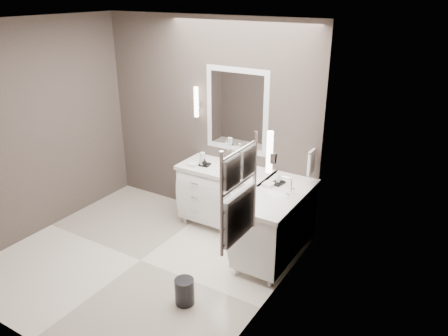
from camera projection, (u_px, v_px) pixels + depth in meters
The scene contains 21 objects.
floor at pixel (140, 260), 5.20m from camera, with size 3.20×3.00×0.01m, color silver.
ceiling at pixel (120, 21), 4.15m from camera, with size 3.20×3.00×0.01m, color white.
wall_back at pixel (208, 120), 5.86m from camera, with size 3.20×0.01×2.70m, color #453B37.
wall_front at pixel (2, 211), 3.49m from camera, with size 3.20×0.01×2.70m, color #453B37.
wall_left at pixel (35, 131), 5.44m from camera, with size 0.01×3.00×2.70m, color #453B37.
wall_right at pixel (266, 187), 3.90m from camera, with size 0.01×3.00×2.70m, color #453B37.
vanity_back at pixel (226, 194), 5.76m from camera, with size 1.24×0.59×0.97m.
vanity_right at pixel (276, 221), 5.08m from camera, with size 0.59×1.24×0.97m.
mirror_back at pixel (237, 111), 5.56m from camera, with size 0.90×0.02×1.10m.
mirror_right at pixel (300, 141), 4.47m from camera, with size 0.02×0.90×1.10m.
sconce_back at pixel (196, 103), 5.77m from camera, with size 0.06×0.06×0.40m.
sconce_right at pixel (270, 153), 4.02m from camera, with size 0.06×0.06×0.40m.
towel_bar_corner at pixel (311, 162), 5.10m from camera, with size 0.03×0.22×0.30m.
towel_ladder at pixel (239, 199), 3.60m from camera, with size 0.06×0.58×0.90m.
waste_bin at pixel (185, 291), 4.44m from camera, with size 0.20×0.20×0.28m, color black.
amenity_tray_back at pixel (204, 164), 5.70m from camera, with size 0.16×0.12×0.02m, color black.
amenity_tray_right at pixel (278, 183), 5.16m from camera, with size 0.12×0.16×0.02m, color black.
water_bottle at pixel (202, 159), 5.65m from camera, with size 0.06×0.06×0.18m, color silver.
soap_bottle_a at pixel (203, 158), 5.70m from camera, with size 0.06×0.06×0.13m, color white.
soap_bottle_b at pixel (204, 162), 5.64m from camera, with size 0.07×0.07×0.09m, color black.
soap_bottle_c at pixel (278, 176), 5.13m from camera, with size 0.05×0.06×0.14m, color white.
Camera 1 is at (3.12, -3.22, 3.01)m, focal length 35.00 mm.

